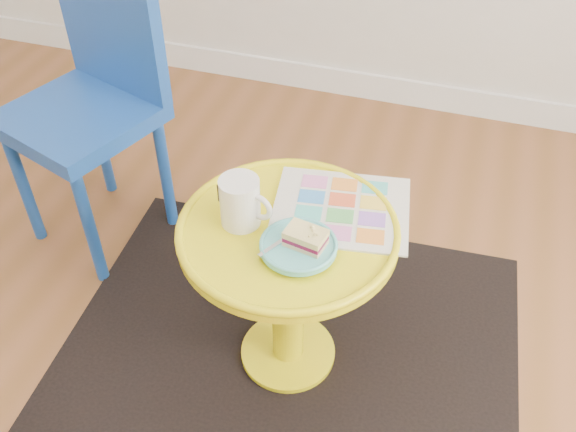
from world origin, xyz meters
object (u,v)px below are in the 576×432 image
(chair, at_px, (94,91))
(newspaper, at_px, (341,209))
(side_table, at_px, (288,269))
(plate, at_px, (298,246))
(mug, at_px, (241,201))

(chair, distance_m, newspaper, 0.89)
(side_table, relative_size, plate, 3.01)
(side_table, height_order, plate, plate)
(chair, bearing_deg, newspaper, 0.90)
(chair, distance_m, mug, 0.75)
(chair, xyz_separation_m, plate, (0.79, -0.45, -0.00))
(side_table, distance_m, chair, 0.85)
(mug, bearing_deg, side_table, 18.18)
(side_table, height_order, newspaper, newspaper)
(mug, distance_m, plate, 0.18)
(chair, relative_size, mug, 6.72)
(newspaper, bearing_deg, mug, -160.61)
(mug, bearing_deg, chair, 160.42)
(side_table, bearing_deg, newspaper, 44.78)
(chair, xyz_separation_m, mug, (0.63, -0.39, 0.05))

